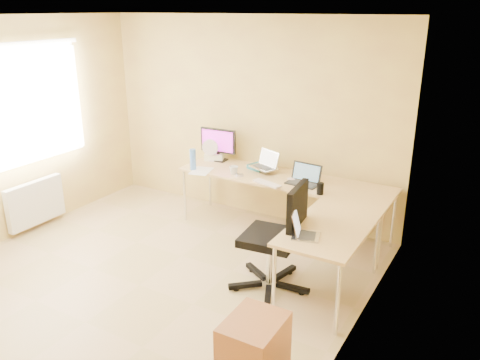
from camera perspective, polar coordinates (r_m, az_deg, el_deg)
The scene contains 24 objects.
floor at distance 5.18m, azimuth -11.72°, elevation -11.96°, with size 4.50×4.50×0.00m, color tan.
ceiling at distance 4.44m, azimuth -14.13°, elevation 18.07°, with size 4.50×4.50×0.00m, color white.
wall_back at distance 6.41m, azimuth 0.94°, elevation 7.20°, with size 4.50×4.50×0.00m, color #D9C462.
wall_right at distance 3.62m, azimuth 12.54°, elevation -3.22°, with size 4.50×4.50×0.00m, color #D9C462.
desk_main at distance 6.03m, azimuth 5.04°, elevation -3.01°, with size 2.65×0.70×0.73m, color tan.
desk_return at distance 4.86m, azimuth 10.40°, elevation -9.12°, with size 0.70×1.30×0.73m, color tan.
monitor at distance 6.50m, azimuth -2.58°, elevation 4.17°, with size 0.51×0.16×0.44m, color black.
book_stack at distance 6.23m, azimuth 2.56°, elevation 1.65°, with size 0.23×0.32×0.05m, color #1B5354.
laptop_center at distance 6.04m, azimuth 2.81°, elevation 2.37°, with size 0.33×0.25×0.22m, color #B8B8B8.
laptop_black at distance 5.68m, azimuth 7.40°, elevation 0.64°, with size 0.37×0.27×0.23m, color black.
keyboard at distance 5.68m, azimuth 3.20°, elevation -0.39°, with size 0.37×0.10×0.02m, color silver.
mouse at distance 5.81m, azimuth 6.00°, elevation 0.11°, with size 0.10×0.06×0.03m, color beige.
mug at distance 5.99m, azimuth -0.74°, elevation 1.16°, with size 0.11×0.11×0.10m, color silver.
cd_stack at distance 5.93m, azimuth -0.08°, elevation 0.59°, with size 0.10×0.10×0.03m, color silver.
water_bottle at distance 6.16m, azimuth -5.54°, elevation 2.40°, with size 0.08×0.08×0.27m, color #497CD3.
papers at distance 6.13m, azimuth -4.56°, elevation 1.06°, with size 0.23×0.33×0.01m, color white.
white_box at distance 6.58m, azimuth -2.99°, elevation 2.77°, with size 0.25×0.18×0.09m, color white.
desk_fan at distance 6.50m, azimuth -3.30°, elevation 3.43°, with size 0.22×0.22×0.28m, color silver.
black_cup at distance 5.41m, azimuth 9.38°, elevation -1.01°, with size 0.08×0.08×0.13m, color black.
laptop_return at distance 4.40m, azimuth 7.77°, elevation -5.48°, with size 0.23×0.29×0.19m, color #AEAEBD.
office_chair at distance 4.82m, azimuth 3.56°, elevation -7.26°, with size 0.68×0.68×1.14m, color black.
cabinet at distance 3.62m, azimuth 1.61°, elevation -20.22°, with size 0.37×0.46×0.63m, color #A28147.
radiator at distance 6.66m, azimuth -22.82°, elevation -2.45°, with size 0.09×0.80×0.55m, color white.
window at distance 6.36m, azimuth -24.35°, elevation 7.67°, with size 0.10×1.80×1.40m, color white.
Camera 1 is at (3.06, -3.21, 2.68)m, focal length 36.46 mm.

